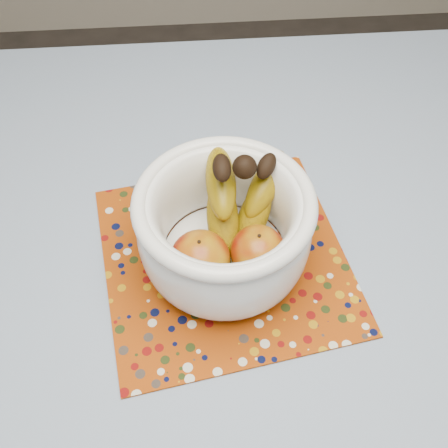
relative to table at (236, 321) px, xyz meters
name	(u,v)px	position (x,y,z in m)	size (l,w,h in m)	color
table	(236,321)	(0.00, 0.00, 0.00)	(1.20, 1.20, 0.75)	brown
tablecloth	(237,295)	(0.00, 0.00, 0.08)	(1.32, 1.32, 0.01)	#6378A6
placemat	(225,258)	(-0.01, 0.06, 0.09)	(0.37, 0.37, 0.00)	#923608
fruit_bowl	(230,224)	(-0.01, 0.06, 0.18)	(0.27, 0.26, 0.19)	white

